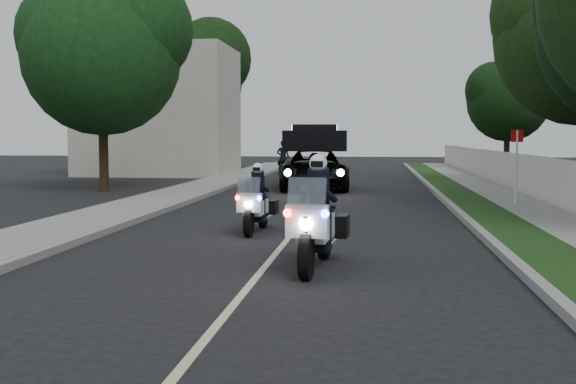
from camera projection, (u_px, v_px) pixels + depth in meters
name	position (u px, v px, depth m)	size (l,w,h in m)	color
ground	(264.00, 269.00, 11.17)	(120.00, 120.00, 0.00)	black
curb_right	(451.00, 205.00, 20.56)	(0.20, 60.00, 0.15)	gray
grass_verge	(474.00, 206.00, 20.47)	(1.20, 60.00, 0.16)	#193814
sidewalk_right	(519.00, 206.00, 20.31)	(1.40, 60.00, 0.16)	gray
property_wall	(555.00, 184.00, 20.13)	(0.22, 60.00, 1.50)	beige
curb_left	(185.00, 202.00, 21.56)	(0.20, 60.00, 0.15)	gray
sidewalk_left	(152.00, 202.00, 21.69)	(2.00, 60.00, 0.16)	gray
building_far	(159.00, 111.00, 37.82)	(8.00, 6.00, 7.00)	#A8A396
lane_marking	(315.00, 206.00, 21.06)	(0.12, 50.00, 0.01)	#BFB78C
police_moto_left	(257.00, 232.00, 15.41)	(0.64, 1.84, 1.56)	white
police_moto_right	(316.00, 268.00, 11.21)	(0.77, 2.21, 1.88)	silver
police_suv	(314.00, 189.00, 27.75)	(2.66, 5.74, 2.79)	black
bicycle	(283.00, 180.00, 33.43)	(0.66, 1.90, 0.99)	black
cyclist	(283.00, 180.00, 33.43)	(0.63, 0.42, 1.74)	black
sign_post	(515.00, 208.00, 20.39)	(0.38, 0.38, 2.43)	#9E180B
tree_right_e	(506.00, 171.00, 42.23)	(5.01, 5.01, 8.36)	black
tree_left_near	(104.00, 192.00, 26.56)	(6.04, 6.04, 10.07)	#143C15
tree_left_far	(190.00, 170.00, 42.80)	(6.72, 6.72, 11.20)	black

